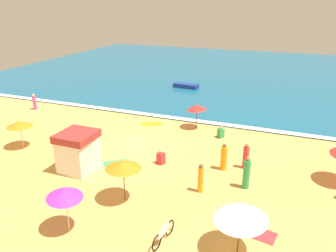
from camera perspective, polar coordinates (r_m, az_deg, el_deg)
name	(u,v)px	position (r m, az deg, el deg)	size (l,w,h in m)	color
ground_plane	(134,145)	(23.58, -6.03, -3.38)	(60.00, 60.00, 0.00)	#E0A856
ocean_water	(221,71)	(48.97, 9.29, 9.52)	(60.00, 44.00, 0.10)	#196084
wave_breaker_foam	(166,117)	(28.84, -0.32, 1.65)	(57.00, 0.70, 0.01)	white
lifeguard_cabana	(78,151)	(20.40, -15.51, -4.27)	(2.06, 2.21, 2.46)	white
beach_umbrella_0	(241,216)	(13.66, 12.67, -15.18)	(2.99, 2.98, 2.05)	#4C3823
beach_umbrella_3	(65,193)	(15.05, -17.73, -11.16)	(1.76, 1.73, 2.27)	silver
beach_umbrella_4	(197,107)	(26.06, 5.06, 3.31)	(2.07, 2.05, 2.07)	#4C3823
beach_umbrella_5	(20,124)	(24.77, -24.65, 0.33)	(1.94, 1.95, 1.99)	silver
beach_umbrella_6	(123,165)	(16.55, -7.90, -6.80)	(2.46, 2.47, 2.28)	#4C3823
parked_bicycle	(163,234)	(14.71, -0.82, -18.46)	(0.33, 1.81, 0.76)	black
beachgoer_0	(224,158)	(20.17, 9.79, -5.51)	(0.41, 0.41, 1.74)	orange
beachgoer_1	(201,179)	(17.77, 5.75, -9.19)	(0.39, 0.39, 1.69)	orange
beachgoer_2	(34,102)	(33.42, -22.43, 3.90)	(0.44, 0.44, 1.53)	#D84CA5
beachgoer_3	(161,158)	(20.76, -1.25, -5.60)	(0.54, 0.54, 0.95)	red
beachgoer_4	(221,133)	(24.93, 9.27, -1.14)	(0.58, 0.58, 0.93)	green
beachgoer_5	(247,174)	(18.49, 13.64, -8.13)	(0.52, 0.52, 1.92)	green
beachgoer_6	(246,157)	(20.64, 13.52, -5.29)	(0.42, 0.42, 1.64)	red
beach_towel_1	(115,163)	(21.23, -9.26, -6.47)	(1.69, 1.60, 0.01)	green
beach_towel_3	(152,124)	(27.41, -2.88, 0.33)	(1.96, 1.62, 0.01)	orange
beach_towel_4	(257,233)	(15.86, 15.38, -17.70)	(1.79, 1.21, 0.01)	red
small_boat_0	(186,86)	(38.66, 3.19, 7.10)	(3.03, 1.42, 0.49)	navy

